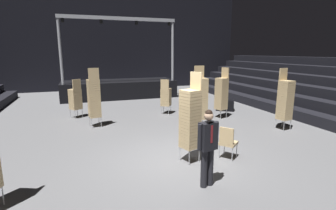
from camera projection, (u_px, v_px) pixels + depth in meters
name	position (u px, v px, depth m)	size (l,w,h in m)	color
ground_plane	(176.00, 160.00, 7.41)	(22.00, 30.00, 0.10)	slate
arena_end_wall	(110.00, 39.00, 20.48)	(22.00, 0.30, 8.00)	black
stage_riser	(119.00, 88.00, 17.23)	(7.34, 2.61, 5.06)	black
man_with_tie	(208.00, 144.00, 5.67)	(0.57, 0.32, 1.78)	black
chair_stack_front_left	(166.00, 96.00, 12.57)	(0.61, 0.61, 1.71)	#B2B5BA
chair_stack_front_right	(221.00, 93.00, 11.74)	(0.55, 0.55, 2.31)	#B2B5BA
chair_stack_mid_left	(285.00, 99.00, 9.93)	(0.50, 0.50, 2.39)	#B2B5BA
chair_stack_mid_right	(75.00, 98.00, 11.79)	(0.61, 0.61, 1.79)	#B2B5BA
chair_stack_mid_centre	(200.00, 98.00, 10.02)	(0.45, 0.45, 2.48)	#B2B5BA
chair_stack_rear_left	(190.00, 118.00, 6.97)	(0.56, 0.56, 2.48)	#B2B5BA
chair_stack_rear_right	(94.00, 98.00, 10.31)	(0.51, 0.51, 2.39)	#B2B5BA
equipment_road_case	(225.00, 105.00, 13.41)	(0.90, 0.60, 0.55)	black
loose_chair_near_man	(228.00, 141.00, 7.27)	(0.62, 0.62, 0.95)	#B2B5BA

